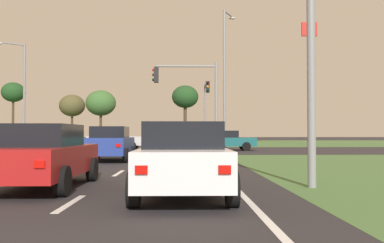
# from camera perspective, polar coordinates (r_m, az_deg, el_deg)

# --- Properties ---
(ground_plane) EXTENTS (200.00, 200.00, 0.00)m
(ground_plane) POSITION_cam_1_polar(r_m,az_deg,el_deg) (32.94, -11.00, -3.78)
(ground_plane) COLOR #282628
(grass_verge_far_right) EXTENTS (35.00, 35.00, 0.01)m
(grass_verge_far_right) POSITION_cam_1_polar(r_m,az_deg,el_deg) (60.33, 18.09, -2.69)
(grass_verge_far_right) COLOR #476B38
(grass_verge_far_right) RESTS_ON ground
(median_island_near) EXTENTS (1.20, 22.00, 0.14)m
(median_island_near) POSITION_cam_1_polar(r_m,az_deg,el_deg) (14.61, -23.86, -6.29)
(median_island_near) COLOR #ADA89E
(median_island_near) RESTS_ON ground
(median_island_far) EXTENTS (1.20, 36.00, 0.14)m
(median_island_far) POSITION_cam_1_polar(r_m,az_deg,el_deg) (57.72, -6.77, -2.74)
(median_island_far) COLOR #ADA89E
(median_island_far) RESTS_ON ground
(lane_dash_near) EXTENTS (0.14, 2.00, 0.01)m
(lane_dash_near) POSITION_cam_1_polar(r_m,az_deg,el_deg) (8.42, -15.85, -10.43)
(lane_dash_near) COLOR silver
(lane_dash_near) RESTS_ON ground
(lane_dash_second) EXTENTS (0.14, 2.00, 0.01)m
(lane_dash_second) POSITION_cam_1_polar(r_m,az_deg,el_deg) (14.27, -9.70, -6.77)
(lane_dash_second) COLOR silver
(lane_dash_second) RESTS_ON ground
(lane_dash_third) EXTENTS (0.14, 2.00, 0.01)m
(lane_dash_third) POSITION_cam_1_polar(r_m,az_deg,el_deg) (20.20, -7.18, -5.23)
(lane_dash_third) COLOR silver
(lane_dash_third) RESTS_ON ground
(lane_dash_fourth) EXTENTS (0.14, 2.00, 0.01)m
(lane_dash_fourth) POSITION_cam_1_polar(r_m,az_deg,el_deg) (26.17, -5.80, -4.38)
(lane_dash_fourth) COLOR silver
(lane_dash_fourth) RESTS_ON ground
(edge_line_right) EXTENTS (0.14, 24.00, 0.01)m
(edge_line_right) POSITION_cam_1_polar(r_m,az_deg,el_deg) (14.55, 3.78, -6.69)
(edge_line_right) COLOR silver
(edge_line_right) RESTS_ON ground
(stop_bar_near) EXTENTS (6.40, 0.50, 0.01)m
(stop_bar_near) POSITION_cam_1_polar(r_m,az_deg,el_deg) (25.53, -5.24, -4.45)
(stop_bar_near) COLOR silver
(stop_bar_near) RESTS_ON ground
(crosswalk_bar_second) EXTENTS (0.70, 2.80, 0.01)m
(crosswalk_bar_second) POSITION_cam_1_polar(r_m,az_deg,el_deg) (29.35, -22.94, -3.96)
(crosswalk_bar_second) COLOR silver
(crosswalk_bar_second) RESTS_ON ground
(crosswalk_bar_third) EXTENTS (0.70, 2.80, 0.01)m
(crosswalk_bar_third) POSITION_cam_1_polar(r_m,az_deg,el_deg) (28.94, -20.82, -4.02)
(crosswalk_bar_third) COLOR silver
(crosswalk_bar_third) RESTS_ON ground
(crosswalk_bar_fourth) EXTENTS (0.70, 2.80, 0.01)m
(crosswalk_bar_fourth) POSITION_cam_1_polar(r_m,az_deg,el_deg) (28.58, -18.64, -4.07)
(crosswalk_bar_fourth) COLOR silver
(crosswalk_bar_fourth) RESTS_ON ground
(crosswalk_bar_fifth) EXTENTS (0.70, 2.80, 0.01)m
(crosswalk_bar_fifth) POSITION_cam_1_polar(r_m,az_deg,el_deg) (28.25, -16.41, -4.12)
(crosswalk_bar_fifth) COLOR silver
(crosswalk_bar_fifth) RESTS_ON ground
(car_white_near) EXTENTS (1.96, 4.37, 1.53)m
(car_white_near) POSITION_cam_1_polar(r_m,az_deg,el_deg) (8.96, -1.19, -4.94)
(car_white_near) COLOR silver
(car_white_near) RESTS_ON ground
(car_navy_second) EXTENTS (2.06, 4.29, 1.48)m
(car_navy_second) POSITION_cam_1_polar(r_m,az_deg,el_deg) (48.38, -10.65, -2.15)
(car_navy_second) COLOR #161E47
(car_navy_second) RESTS_ON ground
(car_silver_third) EXTENTS (4.43, 1.98, 1.55)m
(car_silver_third) POSITION_cam_1_polar(r_m,az_deg,el_deg) (34.85, -10.13, -2.35)
(car_silver_third) COLOR #B7B7BC
(car_silver_third) RESTS_ON ground
(car_blue_fourth) EXTENTS (2.00, 4.17, 1.61)m
(car_blue_fourth) POSITION_cam_1_polar(r_m,az_deg,el_deg) (20.59, -10.77, -2.87)
(car_blue_fourth) COLOR navy
(car_blue_fourth) RESTS_ON ground
(car_teal_fifth) EXTENTS (4.40, 1.96, 1.48)m
(car_teal_fifth) POSITION_cam_1_polar(r_m,az_deg,el_deg) (32.38, 4.50, -2.50)
(car_teal_fifth) COLOR #19565B
(car_teal_fifth) RESTS_ON ground
(car_red_seventh) EXTENTS (1.94, 4.50, 1.52)m
(car_red_seventh) POSITION_cam_1_polar(r_m,az_deg,el_deg) (10.84, -19.18, -4.28)
(car_red_seventh) COLOR #A31919
(car_red_seventh) RESTS_ON ground
(traffic_signal_far_right) EXTENTS (0.32, 4.51, 5.84)m
(traffic_signal_far_right) POSITION_cam_1_polar(r_m,az_deg,el_deg) (37.60, 1.86, 2.58)
(traffic_signal_far_right) COLOR gray
(traffic_signal_far_right) RESTS_ON ground
(traffic_signal_near_right) EXTENTS (3.97, 0.32, 5.60)m
(traffic_signal_near_right) POSITION_cam_1_polar(r_m,az_deg,el_deg) (25.96, 0.14, 4.00)
(traffic_signal_near_right) COLOR gray
(traffic_signal_near_right) RESTS_ON ground
(street_lamp_second) EXTENTS (1.15, 1.84, 10.57)m
(street_lamp_second) POSITION_cam_1_polar(r_m,az_deg,el_deg) (32.54, 4.42, 6.44)
(street_lamp_second) COLOR gray
(street_lamp_second) RESTS_ON ground
(street_lamp_third) EXTENTS (2.14, 1.45, 9.31)m
(street_lamp_third) POSITION_cam_1_polar(r_m,az_deg,el_deg) (41.46, -21.66, 3.98)
(street_lamp_third) COLOR gray
(street_lamp_third) RESTS_ON ground
(pedestrian_at_median) EXTENTS (0.34, 0.34, 1.74)m
(pedestrian_at_median) POSITION_cam_1_polar(r_m,az_deg,el_deg) (43.86, -8.55, -1.66)
(pedestrian_at_median) COLOR maroon
(pedestrian_at_median) RESTS_ON median_island_far
(fastfood_pole_sign) EXTENTS (1.80, 0.40, 14.15)m
(fastfood_pole_sign) POSITION_cam_1_polar(r_m,az_deg,el_deg) (52.11, 15.33, 8.24)
(fastfood_pole_sign) COLOR red
(fastfood_pole_sign) RESTS_ON ground
(treeline_near) EXTENTS (3.30, 3.30, 8.53)m
(treeline_near) POSITION_cam_1_polar(r_m,az_deg,el_deg) (66.46, -22.64, 3.54)
(treeline_near) COLOR #423323
(treeline_near) RESTS_ON ground
(treeline_second) EXTENTS (3.82, 3.82, 7.02)m
(treeline_second) POSITION_cam_1_polar(r_m,az_deg,el_deg) (66.73, -15.63, 2.02)
(treeline_second) COLOR #423323
(treeline_second) RESTS_ON ground
(treeline_third) EXTENTS (4.21, 4.21, 7.30)m
(treeline_third) POSITION_cam_1_polar(r_m,az_deg,el_deg) (61.76, -12.01, 2.39)
(treeline_third) COLOR #423323
(treeline_third) RESTS_ON ground
(treeline_fourth) EXTENTS (3.78, 3.78, 8.08)m
(treeline_fourth) POSITION_cam_1_polar(r_m,az_deg,el_deg) (61.24, -0.91, 3.22)
(treeline_fourth) COLOR #423323
(treeline_fourth) RESTS_ON ground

